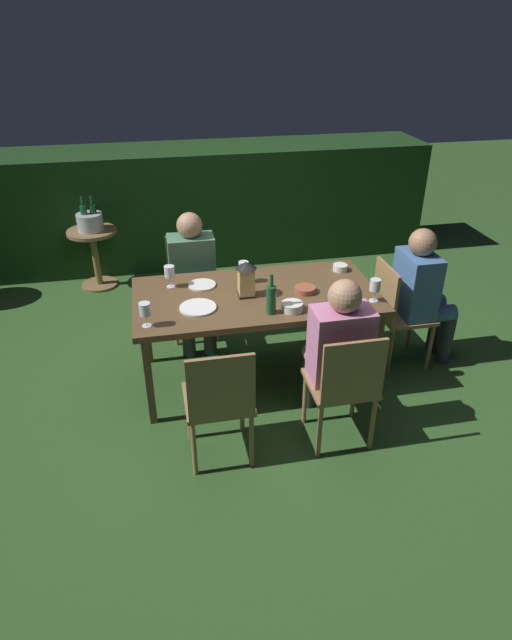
{
  "coord_description": "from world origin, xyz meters",
  "views": [
    {
      "loc": [
        -0.7,
        -3.44,
        2.53
      ],
      "look_at": [
        0.0,
        0.0,
        0.52
      ],
      "focal_mm": 30.1,
      "sensor_mm": 36.0,
      "label": 1
    }
  ],
  "objects_px": {
    "wine_glass_b": "(375,286)",
    "bowl_salad": "(292,306)",
    "person_in_pink": "(336,347)",
    "wine_glass_d": "(244,268)",
    "bowl_olives": "(305,289)",
    "person_in_green": "(193,275)",
    "chair_side_right_a": "(192,281)",
    "plate_a": "(198,308)",
    "plate_b": "(202,285)",
    "lantern_centerpiece": "(246,277)",
    "wine_glass_c": "(170,273)",
    "bowl_bread": "(340,267)",
    "person_in_blue": "(422,290)",
    "wine_glass_e": "(145,310)",
    "side_table": "(94,249)",
    "chair_side_left_b": "(345,384)",
    "wine_glass_a": "(342,295)",
    "dining_table": "(256,300)",
    "chair_side_left_a": "(219,400)",
    "green_bottle_on_table": "(271,299)",
    "chair_head_far": "(397,310)",
    "ice_bucket": "(90,220)"
  },
  "relations": [
    {
      "from": "plate_b",
      "to": "chair_side_left_b",
      "type": "bearing_deg",
      "value": -53.78
    },
    {
      "from": "plate_a",
      "to": "plate_b",
      "type": "bearing_deg",
      "value": 78.95
    },
    {
      "from": "plate_b",
      "to": "ice_bucket",
      "type": "xyz_separation_m",
      "value": [
        -0.93,
        1.76,
        -0.03
      ]
    },
    {
      "from": "chair_side_left_a",
      "to": "wine_glass_b",
      "type": "bearing_deg",
      "value": 25.41
    },
    {
      "from": "wine_glass_d",
      "to": "side_table",
      "type": "relative_size",
      "value": 0.27
    },
    {
      "from": "dining_table",
      "to": "person_in_blue",
      "type": "height_order",
      "value": "person_in_blue"
    },
    {
      "from": "person_in_pink",
      "to": "wine_glass_c",
      "type": "xyz_separation_m",
      "value": [
        -1.01,
        0.89,
        0.22
      ]
    },
    {
      "from": "person_in_blue",
      "to": "wine_glass_d",
      "type": "relative_size",
      "value": 6.8
    },
    {
      "from": "chair_side_left_b",
      "to": "chair_side_right_a",
      "type": "distance_m",
      "value": 1.88
    },
    {
      "from": "green_bottle_on_table",
      "to": "wine_glass_c",
      "type": "distance_m",
      "value": 0.85
    },
    {
      "from": "bowl_olives",
      "to": "wine_glass_b",
      "type": "bearing_deg",
      "value": -28.02
    },
    {
      "from": "dining_table",
      "to": "chair_side_left_b",
      "type": "xyz_separation_m",
      "value": [
        0.4,
        -0.85,
        -0.2
      ]
    },
    {
      "from": "chair_side_right_a",
      "to": "chair_side_left_a",
      "type": "relative_size",
      "value": 1.0
    },
    {
      "from": "chair_side_right_a",
      "to": "wine_glass_d",
      "type": "relative_size",
      "value": 5.15
    },
    {
      "from": "wine_glass_b",
      "to": "person_in_pink",
      "type": "bearing_deg",
      "value": -136.64
    },
    {
      "from": "plate_b",
      "to": "green_bottle_on_table",
      "type": "bearing_deg",
      "value": -50.97
    },
    {
      "from": "wine_glass_b",
      "to": "bowl_bread",
      "type": "xyz_separation_m",
      "value": [
        -0.06,
        0.55,
        -0.09
      ]
    },
    {
      "from": "plate_a",
      "to": "chair_side_right_a",
      "type": "bearing_deg",
      "value": 87.69
    },
    {
      "from": "wine_glass_b",
      "to": "plate_b",
      "type": "xyz_separation_m",
      "value": [
        -1.17,
        0.49,
        -0.11
      ]
    },
    {
      "from": "wine_glass_e",
      "to": "chair_side_left_b",
      "type": "bearing_deg",
      "value": -24.04
    },
    {
      "from": "wine_glass_d",
      "to": "bowl_olives",
      "type": "bearing_deg",
      "value": -31.74
    },
    {
      "from": "wine_glass_b",
      "to": "plate_a",
      "type": "relative_size",
      "value": 0.65
    },
    {
      "from": "wine_glass_e",
      "to": "side_table",
      "type": "distance_m",
      "value": 2.38
    },
    {
      "from": "bowl_olives",
      "to": "side_table",
      "type": "xyz_separation_m",
      "value": [
        -1.67,
        2.02,
        -0.36
      ]
    },
    {
      "from": "person_in_pink",
      "to": "bowl_salad",
      "type": "distance_m",
      "value": 0.43
    },
    {
      "from": "wine_glass_c",
      "to": "bowl_olives",
      "type": "xyz_separation_m",
      "value": [
        0.96,
        -0.29,
        -0.1
      ]
    },
    {
      "from": "plate_b",
      "to": "side_table",
      "type": "xyz_separation_m",
      "value": [
        -0.93,
        1.76,
        -0.34
      ]
    },
    {
      "from": "wine_glass_e",
      "to": "bowl_salad",
      "type": "bearing_deg",
      "value": 0.88
    },
    {
      "from": "chair_side_left_a",
      "to": "wine_glass_d",
      "type": "height_order",
      "value": "wine_glass_d"
    },
    {
      "from": "chair_side_left_b",
      "to": "wine_glass_e",
      "type": "height_order",
      "value": "wine_glass_e"
    },
    {
      "from": "chair_head_far",
      "to": "bowl_salad",
      "type": "distance_m",
      "value": 1.04
    },
    {
      "from": "wine_glass_b",
      "to": "bowl_salad",
      "type": "xyz_separation_m",
      "value": [
        -0.61,
        -0.02,
        -0.09
      ]
    },
    {
      "from": "chair_side_right_a",
      "to": "bowl_bread",
      "type": "height_order",
      "value": "chair_side_right_a"
    },
    {
      "from": "person_in_pink",
      "to": "wine_glass_b",
      "type": "height_order",
      "value": "person_in_pink"
    },
    {
      "from": "lantern_centerpiece",
      "to": "wine_glass_c",
      "type": "distance_m",
      "value": 0.59
    },
    {
      "from": "person_in_green",
      "to": "bowl_salad",
      "type": "height_order",
      "value": "person_in_green"
    },
    {
      "from": "chair_head_far",
      "to": "wine_glass_c",
      "type": "bearing_deg",
      "value": 172.23
    },
    {
      "from": "chair_side_right_a",
      "to": "bowl_salad",
      "type": "xyz_separation_m",
      "value": [
        0.59,
        -1.15,
        0.29
      ]
    },
    {
      "from": "wine_glass_c",
      "to": "plate_b",
      "type": "relative_size",
      "value": 0.81
    },
    {
      "from": "bowl_olives",
      "to": "bowl_bread",
      "type": "bearing_deg",
      "value": 39.45
    },
    {
      "from": "person_in_green",
      "to": "wine_glass_b",
      "type": "xyz_separation_m",
      "value": [
        1.2,
        -0.94,
        0.22
      ]
    },
    {
      "from": "chair_side_left_b",
      "to": "chair_side_left_a",
      "type": "distance_m",
      "value": 0.8
    },
    {
      "from": "dining_table",
      "to": "green_bottle_on_table",
      "type": "relative_size",
      "value": 6.16
    },
    {
      "from": "plate_a",
      "to": "person_in_pink",
      "type": "bearing_deg",
      "value": -31.24
    },
    {
      "from": "person_in_blue",
      "to": "plate_a",
      "type": "distance_m",
      "value": 1.79
    },
    {
      "from": "lantern_centerpiece",
      "to": "chair_side_left_a",
      "type": "bearing_deg",
      "value": -111.31
    },
    {
      "from": "green_bottle_on_table",
      "to": "side_table",
      "type": "relative_size",
      "value": 0.47
    },
    {
      "from": "dining_table",
      "to": "bowl_salad",
      "type": "height_order",
      "value": "bowl_salad"
    },
    {
      "from": "chair_side_left_b",
      "to": "wine_glass_a",
      "type": "xyz_separation_m",
      "value": [
        0.12,
        0.48,
        0.38
      ]
    },
    {
      "from": "wine_glass_a",
      "to": "plate_b",
      "type": "relative_size",
      "value": 0.81
    }
  ]
}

